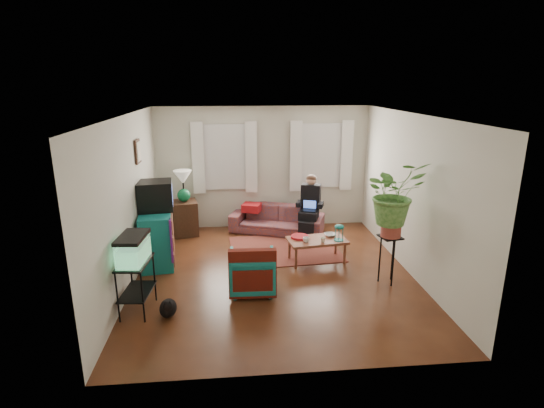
{
  "coord_description": "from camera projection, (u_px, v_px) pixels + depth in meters",
  "views": [
    {
      "loc": [
        -0.65,
        -6.41,
        3.08
      ],
      "look_at": [
        0.0,
        0.4,
        1.1
      ],
      "focal_mm": 28.0,
      "sensor_mm": 36.0,
      "label": 1
    }
  ],
  "objects": [
    {
      "name": "dresser",
      "position": [
        157.0,
        237.0,
        7.38
      ],
      "size": [
        0.65,
        1.11,
        0.94
      ],
      "primitive_type": "cube",
      "rotation": [
        0.0,
        0.0,
        0.13
      ],
      "color": "#115A6B",
      "rests_on": "floor"
    },
    {
      "name": "birdcage",
      "position": [
        339.0,
        232.0,
        7.34
      ],
      "size": [
        0.19,
        0.19,
        0.29
      ],
      "primitive_type": null,
      "rotation": [
        0.0,
        0.0,
        0.14
      ],
      "color": "#115B6B",
      "rests_on": "coffee_table"
    },
    {
      "name": "snack_tray",
      "position": [
        300.0,
        237.0,
        7.5
      ],
      "size": [
        0.35,
        0.35,
        0.04
      ],
      "primitive_type": "cylinder",
      "rotation": [
        0.0,
        0.0,
        0.14
      ],
      "color": "#B21414",
      "rests_on": "coffee_table"
    },
    {
      "name": "aquarium",
      "position": [
        133.0,
        248.0,
        5.66
      ],
      "size": [
        0.39,
        0.63,
        0.39
      ],
      "primitive_type": "cube",
      "rotation": [
        0.0,
        0.0,
        -0.1
      ],
      "color": "#7FD899",
      "rests_on": "aquarium_stand"
    },
    {
      "name": "cup_a",
      "position": [
        306.0,
        240.0,
        7.29
      ],
      "size": [
        0.13,
        0.13,
        0.09
      ],
      "primitive_type": "imported",
      "rotation": [
        0.0,
        0.0,
        0.14
      ],
      "color": "white",
      "rests_on": "coffee_table"
    },
    {
      "name": "curtains_right",
      "position": [
        321.0,
        156.0,
        9.02
      ],
      "size": [
        1.36,
        0.06,
        1.5
      ],
      "primitive_type": "cube",
      "color": "white",
      "rests_on": "wall_back"
    },
    {
      "name": "area_rug",
      "position": [
        284.0,
        249.0,
        8.09
      ],
      "size": [
        2.12,
        1.76,
        0.01
      ],
      "primitive_type": "cube",
      "rotation": [
        0.0,
        0.0,
        0.08
      ],
      "color": "brown",
      "rests_on": "floor"
    },
    {
      "name": "plant_stand",
      "position": [
        388.0,
        260.0,
        6.66
      ],
      "size": [
        0.39,
        0.39,
        0.78
      ],
      "primitive_type": "cube",
      "rotation": [
        0.0,
        0.0,
        0.2
      ],
      "color": "black",
      "rests_on": "floor"
    },
    {
      "name": "crt_tv",
      "position": [
        155.0,
        196.0,
        7.28
      ],
      "size": [
        0.64,
        0.59,
        0.5
      ],
      "primitive_type": "cube",
      "rotation": [
        0.0,
        0.0,
        0.13
      ],
      "color": "black",
      "rests_on": "dresser"
    },
    {
      "name": "curtains_left",
      "position": [
        225.0,
        158.0,
        8.84
      ],
      "size": [
        1.36,
        0.06,
        1.5
      ],
      "primitive_type": "cube",
      "color": "white",
      "rests_on": "wall_back"
    },
    {
      "name": "window_left",
      "position": [
        225.0,
        157.0,
        8.91
      ],
      "size": [
        1.08,
        0.04,
        1.38
      ],
      "primitive_type": "cube",
      "color": "white",
      "rests_on": "wall_back"
    },
    {
      "name": "table_lamp",
      "position": [
        183.0,
        187.0,
        8.6
      ],
      "size": [
        0.43,
        0.43,
        0.66
      ],
      "primitive_type": null,
      "rotation": [
        0.0,
        0.0,
        0.2
      ],
      "color": "white",
      "rests_on": "side_table"
    },
    {
      "name": "aquarium_stand",
      "position": [
        137.0,
        287.0,
        5.82
      ],
      "size": [
        0.43,
        0.69,
        0.74
      ],
      "primitive_type": "cube",
      "rotation": [
        0.0,
        0.0,
        -0.1
      ],
      "color": "black",
      "rests_on": "floor"
    },
    {
      "name": "window_right",
      "position": [
        321.0,
        156.0,
        9.1
      ],
      "size": [
        1.08,
        0.04,
        1.38
      ],
      "primitive_type": "cube",
      "color": "white",
      "rests_on": "wall_back"
    },
    {
      "name": "wall_back",
      "position": [
        263.0,
        168.0,
        9.08
      ],
      "size": [
        4.5,
        0.01,
        2.6
      ],
      "primitive_type": "cube",
      "color": "silver",
      "rests_on": "floor"
    },
    {
      "name": "seated_person",
      "position": [
        310.0,
        208.0,
        8.7
      ],
      "size": [
        0.65,
        0.72,
        1.15
      ],
      "primitive_type": null,
      "rotation": [
        0.0,
        0.0,
        -0.35
      ],
      "color": "black",
      "rests_on": "sofa"
    },
    {
      "name": "serape_throw",
      "position": [
        253.0,
        269.0,
        6.1
      ],
      "size": [
        0.7,
        0.18,
        0.57
      ],
      "primitive_type": "cube",
      "rotation": [
        0.0,
        0.0,
        -0.03
      ],
      "color": "#9E0A0A",
      "rests_on": "armchair"
    },
    {
      "name": "picture_frame",
      "position": [
        138.0,
        152.0,
        7.12
      ],
      "size": [
        0.04,
        0.32,
        0.4
      ],
      "primitive_type": "cube",
      "color": "#3D2616",
      "rests_on": "wall_left"
    },
    {
      "name": "wall_right",
      "position": [
        412.0,
        195.0,
        6.89
      ],
      "size": [
        0.01,
        5.0,
        2.6
      ],
      "primitive_type": "cube",
      "color": "silver",
      "rests_on": "floor"
    },
    {
      "name": "coffee_table",
      "position": [
        317.0,
        250.0,
        7.49
      ],
      "size": [
        1.08,
        0.68,
        0.42
      ],
      "primitive_type": "cube",
      "rotation": [
        0.0,
        0.0,
        0.14
      ],
      "color": "brown",
      "rests_on": "floor"
    },
    {
      "name": "black_cat",
      "position": [
        168.0,
        306.0,
        5.74
      ],
      "size": [
        0.28,
        0.38,
        0.3
      ],
      "primitive_type": "ellipsoid",
      "rotation": [
        0.0,
        0.0,
        0.16
      ],
      "color": "black",
      "rests_on": "floor"
    },
    {
      "name": "side_table",
      "position": [
        185.0,
        218.0,
        8.78
      ],
      "size": [
        0.58,
        0.58,
        0.72
      ],
      "primitive_type": "cube",
      "rotation": [
        0.0,
        0.0,
        0.2
      ],
      "color": "#382215",
      "rests_on": "floor"
    },
    {
      "name": "sofa",
      "position": [
        277.0,
        215.0,
        8.93
      ],
      "size": [
        2.07,
        1.37,
        0.75
      ],
      "primitive_type": "imported",
      "rotation": [
        0.0,
        0.0,
        -0.35
      ],
      "color": "brown",
      "rests_on": "floor"
    },
    {
      "name": "bowl",
      "position": [
        330.0,
        235.0,
        7.57
      ],
      "size": [
        0.22,
        0.22,
        0.05
      ],
      "primitive_type": "imported",
      "rotation": [
        0.0,
        0.0,
        0.14
      ],
      "color": "white",
      "rests_on": "coffee_table"
    },
    {
      "name": "wall_front",
      "position": [
        299.0,
        264.0,
        4.29
      ],
      "size": [
        4.5,
        0.01,
        2.6
      ],
      "primitive_type": "cube",
      "color": "silver",
      "rests_on": "floor"
    },
    {
      "name": "cup_b",
      "position": [
        323.0,
        240.0,
        7.28
      ],
      "size": [
        0.1,
        0.1,
        0.09
      ],
      "primitive_type": "imported",
      "rotation": [
        0.0,
        0.0,
        0.14
      ],
      "color": "beige",
      "rests_on": "coffee_table"
    },
    {
      "name": "wall_left",
      "position": [
        128.0,
        203.0,
        6.48
      ],
      "size": [
        0.01,
        5.0,
        2.6
      ],
      "primitive_type": "cube",
      "color": "silver",
      "rests_on": "floor"
    },
    {
      "name": "armchair",
      "position": [
        252.0,
        270.0,
        6.4
      ],
      "size": [
        0.69,
        0.65,
        0.69
      ],
      "primitive_type": "imported",
      "rotation": [
        0.0,
        0.0,
        3.11
      ],
      "color": "#135D74",
      "rests_on": "floor"
    },
    {
      "name": "potted_plant",
      "position": [
        393.0,
        203.0,
        6.4
      ],
      "size": [
        1.03,
        0.93,
        0.99
      ],
      "primitive_type": "imported",
      "rotation": [
        0.0,
        0.0,
        0.2
      ],
      "color": "#599947",
      "rests_on": "plant_stand"
    },
    {
      "name": "ceiling",
      "position": [
        275.0,
        115.0,
        6.32
      ],
      "size": [
        4.5,
        5.0,
        0.01
      ],
      "primitive_type": "cube",
      "color": "white",
      "rests_on": "wall_back"
    },
    {
      "name": "floor",
      "position": [
        274.0,
        274.0,
        7.05
      ],
      "size": [
        4.5,
        5.0,
        0.01
      ],
      "primitive_type": "cube",
      "color": "#4F2B14",
      "rests_on": "ground"
    }
  ]
}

